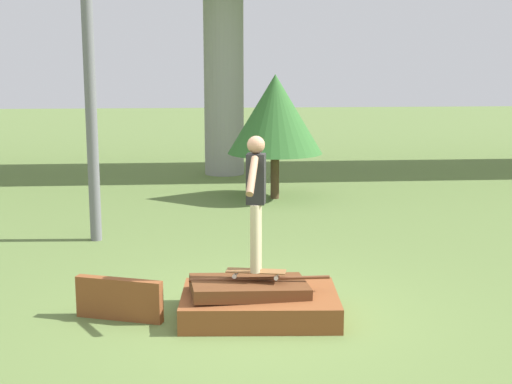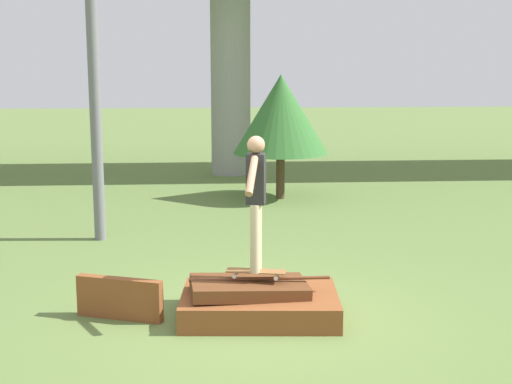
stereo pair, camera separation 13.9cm
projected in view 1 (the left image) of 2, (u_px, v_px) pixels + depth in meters
The scene contains 6 objects.
ground_plane at pixel (260, 317), 8.94m from camera, with size 80.00×80.00×0.00m, color olive.
scrap_pile at pixel (258, 302), 8.90m from camera, with size 2.02×1.42×0.52m.
scrap_plank_loose at pixel (119, 299), 8.80m from camera, with size 1.10×0.50×0.52m.
skateboard at pixel (256, 272), 8.82m from camera, with size 0.76×0.35×0.09m.
skater at pixel (256, 193), 8.64m from camera, with size 0.34×1.22×1.67m.
tree_behind_left at pixel (275, 114), 16.24m from camera, with size 2.18×2.18×2.86m.
Camera 1 is at (-0.74, -8.47, 3.17)m, focal length 50.00 mm.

